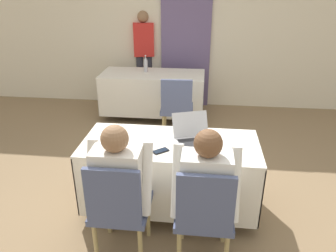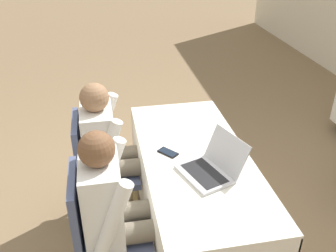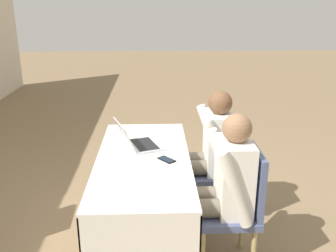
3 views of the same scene
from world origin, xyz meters
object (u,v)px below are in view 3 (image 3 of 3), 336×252
chair_near_right (220,165)px  person_checkered_shirt (223,183)px  chair_near_left (236,203)px  person_white_shirt (209,148)px  cell_phone (167,160)px  laptop (139,142)px

chair_near_right → person_checkered_shirt: (-0.65, 0.10, 0.16)m
chair_near_left → chair_near_right: bearing=-180.0°
chair_near_right → person_checkered_shirt: size_ratio=0.78×
person_white_shirt → person_checkered_shirt: bearing=0.0°
chair_near_left → person_checkered_shirt: 0.19m
chair_near_left → chair_near_right: 0.65m
cell_phone → chair_near_right: (0.39, -0.48, -0.23)m
cell_phone → person_checkered_shirt: 0.47m
person_checkered_shirt → person_white_shirt: bearing=-180.0°
laptop → cell_phone: 0.35m
person_checkered_shirt → chair_near_right: bearing=171.0°
cell_phone → chair_near_left: bearing=-68.0°
chair_near_left → person_checkered_shirt: person_checkered_shirt is taller
chair_near_left → person_white_shirt: (0.65, 0.10, 0.16)m
cell_phone → laptop: bearing=89.1°
person_checkered_shirt → chair_near_left: bearing=90.0°
cell_phone → person_white_shirt: 0.55m
laptop → person_white_shirt: person_white_shirt is taller
chair_near_right → person_white_shirt: (0.00, 0.10, 0.16)m
cell_phone → chair_near_right: size_ratio=0.17×
laptop → person_white_shirt: size_ratio=0.37×
laptop → chair_near_right: (0.12, -0.70, -0.27)m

